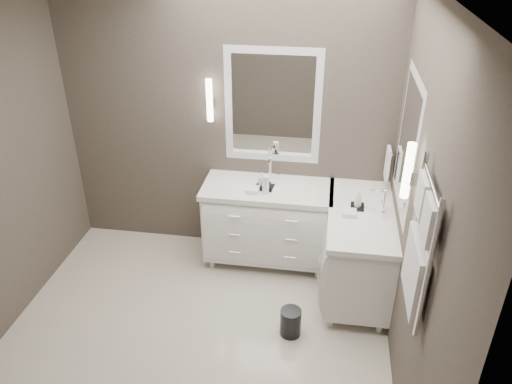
% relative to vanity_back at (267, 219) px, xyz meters
% --- Properties ---
extents(floor, '(3.20, 3.00, 0.01)m').
position_rel_vanity_back_xyz_m(floor, '(-0.45, -1.23, -0.49)').
color(floor, beige).
rests_on(floor, ground).
extents(wall_back, '(3.20, 0.01, 2.70)m').
position_rel_vanity_back_xyz_m(wall_back, '(-0.45, 0.28, 0.86)').
color(wall_back, '#463F38').
rests_on(wall_back, floor).
extents(wall_front, '(3.20, 0.01, 2.70)m').
position_rel_vanity_back_xyz_m(wall_front, '(-0.45, -2.73, 0.86)').
color(wall_front, '#463F38').
rests_on(wall_front, floor).
extents(wall_right, '(0.01, 3.00, 2.70)m').
position_rel_vanity_back_xyz_m(wall_right, '(1.15, -1.23, 0.86)').
color(wall_right, '#463F38').
rests_on(wall_right, floor).
extents(vanity_back, '(1.24, 0.59, 0.97)m').
position_rel_vanity_back_xyz_m(vanity_back, '(0.00, 0.00, 0.00)').
color(vanity_back, white).
rests_on(vanity_back, floor).
extents(vanity_right, '(0.59, 1.24, 0.97)m').
position_rel_vanity_back_xyz_m(vanity_right, '(0.88, -0.33, 0.00)').
color(vanity_right, white).
rests_on(vanity_right, floor).
extents(mirror_back, '(0.90, 0.02, 1.10)m').
position_rel_vanity_back_xyz_m(mirror_back, '(-0.00, 0.26, 1.06)').
color(mirror_back, white).
rests_on(mirror_back, wall_back).
extents(mirror_right, '(0.02, 0.90, 1.10)m').
position_rel_vanity_back_xyz_m(mirror_right, '(1.14, -0.43, 1.06)').
color(mirror_right, white).
rests_on(mirror_right, wall_right).
extents(sconce_back, '(0.06, 0.06, 0.40)m').
position_rel_vanity_back_xyz_m(sconce_back, '(-0.58, 0.20, 1.11)').
color(sconce_back, white).
rests_on(sconce_back, wall_back).
extents(sconce_right, '(0.06, 0.06, 0.40)m').
position_rel_vanity_back_xyz_m(sconce_right, '(1.08, -1.01, 1.11)').
color(sconce_right, white).
rests_on(sconce_right, wall_right).
extents(towel_bar_corner, '(0.03, 0.22, 0.30)m').
position_rel_vanity_back_xyz_m(towel_bar_corner, '(1.09, 0.13, 0.63)').
color(towel_bar_corner, white).
rests_on(towel_bar_corner, wall_right).
extents(towel_ladder, '(0.06, 0.58, 0.90)m').
position_rel_vanity_back_xyz_m(towel_ladder, '(1.10, -1.63, 0.91)').
color(towel_ladder, white).
rests_on(towel_ladder, wall_right).
extents(waste_bin, '(0.23, 0.23, 0.25)m').
position_rel_vanity_back_xyz_m(waste_bin, '(0.33, -1.00, -0.36)').
color(waste_bin, black).
rests_on(waste_bin, floor).
extents(amenity_tray_back, '(0.19, 0.15, 0.03)m').
position_rel_vanity_back_xyz_m(amenity_tray_back, '(-0.03, -0.03, 0.38)').
color(amenity_tray_back, black).
rests_on(amenity_tray_back, vanity_back).
extents(amenity_tray_right, '(0.12, 0.16, 0.02)m').
position_rel_vanity_back_xyz_m(amenity_tray_right, '(0.83, -0.28, 0.38)').
color(amenity_tray_right, black).
rests_on(amenity_tray_right, vanity_right).
extents(water_bottle, '(0.08, 0.08, 0.18)m').
position_rel_vanity_back_xyz_m(water_bottle, '(-0.00, -0.13, 0.45)').
color(water_bottle, silver).
rests_on(water_bottle, vanity_back).
extents(soap_bottle_a, '(0.06, 0.06, 0.13)m').
position_rel_vanity_back_xyz_m(soap_bottle_a, '(-0.06, -0.01, 0.45)').
color(soap_bottle_a, white).
rests_on(soap_bottle_a, amenity_tray_back).
extents(soap_bottle_b, '(0.09, 0.09, 0.10)m').
position_rel_vanity_back_xyz_m(soap_bottle_b, '(0.00, -0.06, 0.44)').
color(soap_bottle_b, black).
rests_on(soap_bottle_b, amenity_tray_back).
extents(soap_bottle_c, '(0.07, 0.07, 0.16)m').
position_rel_vanity_back_xyz_m(soap_bottle_c, '(0.83, -0.28, 0.47)').
color(soap_bottle_c, white).
rests_on(soap_bottle_c, amenity_tray_right).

